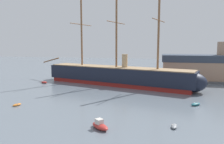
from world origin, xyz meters
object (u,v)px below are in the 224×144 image
(tall_ship, at_px, (116,75))
(dinghy_mid_right, at_px, (174,126))
(dinghy_alongside_stern, at_px, (196,104))
(dinghy_far_left, at_px, (44,82))
(motorboat_near_centre, at_px, (100,125))
(dinghy_mid_left, at_px, (17,105))
(sailboat_distant_centre, at_px, (139,81))

(tall_ship, relative_size, dinghy_mid_right, 26.75)
(dinghy_alongside_stern, distance_m, dinghy_far_left, 51.91)
(dinghy_mid_right, bearing_deg, dinghy_alongside_stern, 69.31)
(tall_ship, height_order, dinghy_mid_right, tall_ship)
(motorboat_near_centre, distance_m, dinghy_far_left, 47.69)
(motorboat_near_centre, bearing_deg, dinghy_mid_left, 158.32)
(tall_ship, xyz_separation_m, dinghy_alongside_stern, (22.70, -20.81, -2.98))
(tall_ship, relative_size, sailboat_distant_centre, 12.94)
(dinghy_mid_right, height_order, dinghy_far_left, dinghy_far_left)
(tall_ship, bearing_deg, dinghy_alongside_stern, -42.51)
(tall_ship, distance_m, sailboat_distant_centre, 10.80)
(dinghy_far_left, bearing_deg, dinghy_alongside_stern, -20.58)
(dinghy_mid_right, bearing_deg, sailboat_distant_centre, 102.98)
(dinghy_alongside_stern, relative_size, sailboat_distant_centre, 0.57)
(dinghy_far_left, height_order, sailboat_distant_centre, sailboat_distant_centre)
(tall_ship, bearing_deg, motorboat_near_centre, -82.33)
(sailboat_distant_centre, bearing_deg, motorboat_near_centre, -92.49)
(sailboat_distant_centre, bearing_deg, dinghy_mid_right, -77.02)
(dinghy_far_left, bearing_deg, dinghy_mid_right, -37.44)
(dinghy_far_left, bearing_deg, tall_ship, 5.65)
(dinghy_mid_right, height_order, dinghy_alongside_stern, dinghy_alongside_stern)
(dinghy_far_left, distance_m, sailboat_distant_centre, 34.62)
(motorboat_near_centre, relative_size, dinghy_mid_left, 1.75)
(dinghy_mid_right, height_order, sailboat_distant_centre, sailboat_distant_centre)
(tall_ship, xyz_separation_m, motorboat_near_centre, (5.21, -38.70, -2.72))
(dinghy_alongside_stern, height_order, dinghy_far_left, dinghy_far_left)
(motorboat_near_centre, bearing_deg, dinghy_far_left, 130.73)
(motorboat_near_centre, height_order, dinghy_alongside_stern, motorboat_near_centre)
(motorboat_near_centre, relative_size, sailboat_distant_centre, 0.84)
(motorboat_near_centre, height_order, dinghy_far_left, motorboat_near_centre)
(motorboat_near_centre, xyz_separation_m, dinghy_far_left, (-31.12, 36.14, -0.23))
(dinghy_mid_left, bearing_deg, dinghy_far_left, 108.38)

